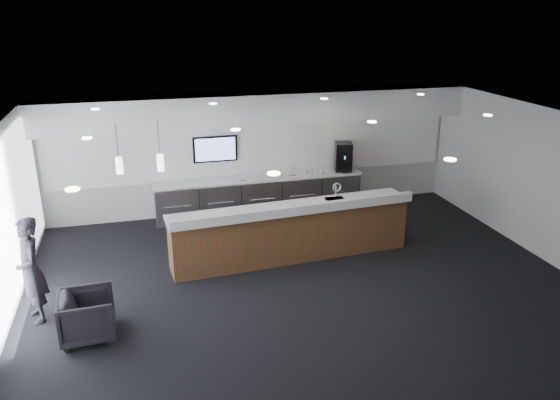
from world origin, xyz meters
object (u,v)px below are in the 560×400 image
object	(u,v)px
service_counter	(292,231)
lounge_guest	(31,270)
armchair	(87,315)
coffee_machine	(343,157)

from	to	relation	value
service_counter	lounge_guest	xyz separation A→B (m)	(-4.67, -1.14, 0.31)
service_counter	armchair	bearing A→B (deg)	-157.86
coffee_machine	armchair	xyz separation A→B (m)	(-5.90, -4.46, -0.93)
service_counter	lounge_guest	bearing A→B (deg)	-170.47
armchair	lounge_guest	bearing A→B (deg)	46.05
armchair	lounge_guest	distance (m)	1.24
service_counter	armchair	distance (m)	4.27
service_counter	coffee_machine	xyz separation A→B (m)	(2.08, 2.57, 0.73)
armchair	coffee_machine	bearing A→B (deg)	-55.16
service_counter	coffee_machine	size ratio (longest dim) A/B	7.04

